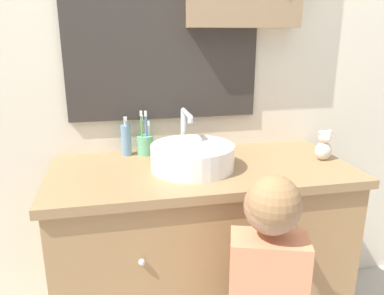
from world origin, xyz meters
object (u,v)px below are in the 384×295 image
toothbrush_holder (145,143)px  teddy_bear (324,146)px  sink_basin (192,156)px  soap_dispenser (126,140)px  child_figure (267,295)px

toothbrush_holder → teddy_bear: 0.78m
sink_basin → soap_dispenser: 0.34m
soap_dispenser → toothbrush_holder: bearing=-4.5°
toothbrush_holder → soap_dispenser: 0.09m
toothbrush_holder → child_figure: bearing=-65.7°
sink_basin → soap_dispenser: sink_basin is taller
sink_basin → soap_dispenser: size_ratio=2.20×
toothbrush_holder → teddy_bear: bearing=-17.6°
teddy_bear → child_figure: bearing=-133.4°
teddy_bear → toothbrush_holder: bearing=162.4°
toothbrush_holder → sink_basin: bearing=-52.5°
soap_dispenser → child_figure: size_ratio=0.18×
toothbrush_holder → soap_dispenser: size_ratio=1.15×
soap_dispenser → child_figure: (0.40, -0.70, -0.35)m
sink_basin → toothbrush_holder: (-0.17, 0.22, -0.00)m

